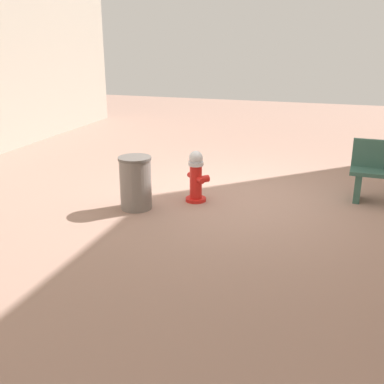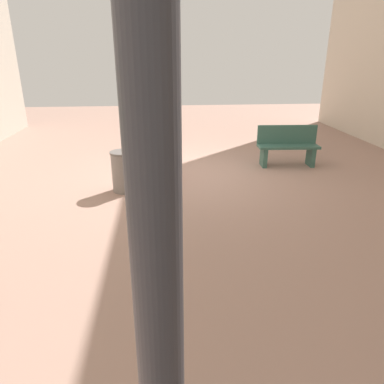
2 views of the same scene
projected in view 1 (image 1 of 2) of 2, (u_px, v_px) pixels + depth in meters
ground_plane at (241, 199)px, 7.40m from camera, size 23.40×23.40×0.00m
fire_hydrant at (196, 176)px, 7.19m from camera, size 0.37×0.37×0.81m
trash_bin at (136, 183)px, 6.88m from camera, size 0.49×0.49×0.80m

